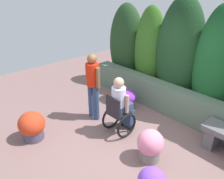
{
  "coord_description": "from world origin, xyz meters",
  "views": [
    {
      "loc": [
        2.51,
        -2.88,
        3.03
      ],
      "look_at": [
        -0.9,
        0.21,
        0.85
      ],
      "focal_mm": 35.84,
      "sensor_mm": 36.0,
      "label": 1
    }
  ],
  "objects": [
    {
      "name": "ground_plane",
      "position": [
        0.0,
        0.0,
        0.0
      ],
      "size": [
        11.67,
        11.67,
        0.0
      ],
      "primitive_type": "plane",
      "color": "#7F605E"
    },
    {
      "name": "hedge_backdrop",
      "position": [
        0.12,
        2.17,
        1.37
      ],
      "size": [
        5.95,
        1.06,
        3.03
      ],
      "color": "#224220",
      "rests_on": "ground"
    },
    {
      "name": "flower_pot_red_accent",
      "position": [
        -1.53,
        -1.49,
        0.32
      ],
      "size": [
        0.56,
        0.56,
        0.64
      ],
      "color": "#484357",
      "rests_on": "ground"
    },
    {
      "name": "flower_pot_terracotta_by_wall",
      "position": [
        -1.15,
        0.94,
        0.29
      ],
      "size": [
        0.55,
        0.55,
        0.5
      ],
      "color": "#5A5E52",
      "rests_on": "ground"
    },
    {
      "name": "stone_retaining_wall",
      "position": [
        0.0,
        1.57,
        0.37
      ],
      "size": [
        5.62,
        0.38,
        0.73
      ],
      "primitive_type": "cube",
      "color": "#5B725E",
      "rests_on": "ground"
    },
    {
      "name": "person_in_wheelchair",
      "position": [
        -0.47,
        0.07,
        0.62
      ],
      "size": [
        0.53,
        0.66,
        1.33
      ],
      "rotation": [
        0.0,
        0.0,
        -0.08
      ],
      "color": "black",
      "rests_on": "ground"
    },
    {
      "name": "person_standing_companion",
      "position": [
        -1.33,
        -0.0,
        0.94
      ],
      "size": [
        0.49,
        0.3,
        1.64
      ],
      "rotation": [
        0.0,
        0.0,
        -0.05
      ],
      "color": "navy",
      "rests_on": "ground"
    },
    {
      "name": "flower_pot_small_foreground",
      "position": [
        0.54,
        -0.13,
        0.31
      ],
      "size": [
        0.5,
        0.5,
        0.63
      ],
      "color": "slate",
      "rests_on": "ground"
    }
  ]
}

